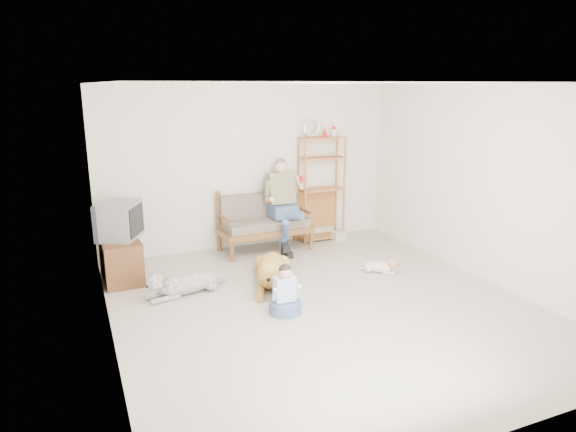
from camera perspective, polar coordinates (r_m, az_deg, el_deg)
name	(u,v)px	position (r m, az deg, el deg)	size (l,w,h in m)	color
floor	(323,305)	(6.55, 3.89, -9.83)	(5.50, 5.50, 0.00)	beige
ceiling	(327,83)	(5.97, 4.34, 14.52)	(5.50, 5.50, 0.00)	white
wall_back	(249,167)	(8.61, -4.31, 5.45)	(5.00, 5.00, 0.00)	silver
wall_front	(501,278)	(3.98, 22.58, -6.34)	(5.00, 5.00, 0.00)	silver
wall_left	(103,221)	(5.47, -19.88, -0.57)	(5.50, 5.50, 0.00)	silver
wall_right	(487,184)	(7.58, 21.21, 3.29)	(5.50, 5.50, 0.00)	silver
loveseat	(264,221)	(8.52, -2.69, -0.56)	(1.53, 0.76, 0.95)	brown
man	(285,210)	(8.36, -0.37, 0.65)	(0.58, 0.82, 1.33)	#465D80
etagere	(321,188)	(8.98, 3.71, 3.15)	(0.81, 0.35, 2.12)	#A66634
book_stack	(339,236)	(9.17, 5.67, -2.18)	(0.25, 0.18, 0.16)	silver
tv_stand	(121,259)	(7.60, -18.11, -4.61)	(0.53, 0.92, 0.60)	brown
crt_tv	(119,220)	(7.50, -18.23, -0.45)	(0.71, 0.77, 0.51)	slate
wall_outlet	(178,236)	(8.52, -12.12, -2.18)	(0.12, 0.02, 0.08)	white
golden_retriever	(271,271)	(7.10, -1.92, -6.10)	(0.82, 1.53, 0.49)	#C38C43
shaggy_dog	(182,284)	(6.92, -11.70, -7.39)	(1.22, 0.49, 0.37)	white
terrier	(382,266)	(7.68, 10.44, -5.52)	(0.49, 0.47, 0.23)	silver
child	(285,295)	(6.25, -0.32, -8.79)	(0.39, 0.39, 0.62)	#465D80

